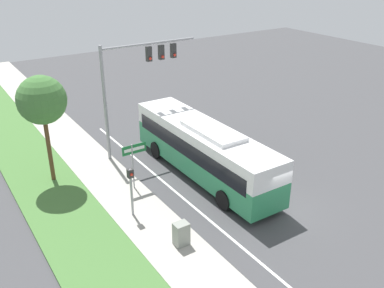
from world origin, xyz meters
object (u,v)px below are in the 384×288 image
(signal_gantry, at_px, (135,74))
(pedestrian_signal, at_px, (131,184))
(bus, at_px, (204,148))
(street_sign, at_px, (134,157))
(utility_cabinet, at_px, (181,234))

(signal_gantry, relative_size, pedestrian_signal, 2.71)
(pedestrian_signal, bearing_deg, bus, 16.77)
(bus, distance_m, street_sign, 4.16)
(bus, bearing_deg, pedestrian_signal, -163.23)
(street_sign, bearing_deg, utility_cabinet, -95.32)
(signal_gantry, relative_size, street_sign, 2.62)
(signal_gantry, distance_m, street_sign, 5.79)
(signal_gantry, xyz_separation_m, street_sign, (-2.35, -4.14, -3.30))
(utility_cabinet, bearing_deg, signal_gantry, 73.65)
(bus, relative_size, signal_gantry, 1.59)
(bus, bearing_deg, signal_gantry, 109.67)
(bus, relative_size, utility_cabinet, 10.42)
(street_sign, bearing_deg, pedestrian_signal, -119.02)
(pedestrian_signal, distance_m, utility_cabinet, 3.60)
(bus, xyz_separation_m, pedestrian_signal, (-5.40, -1.63, 0.07))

